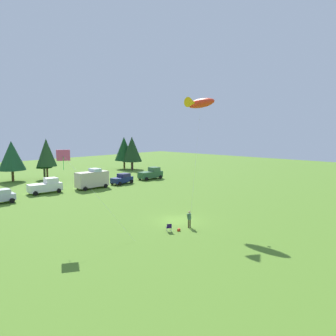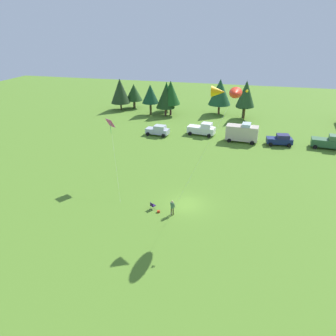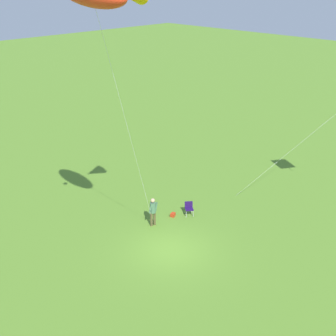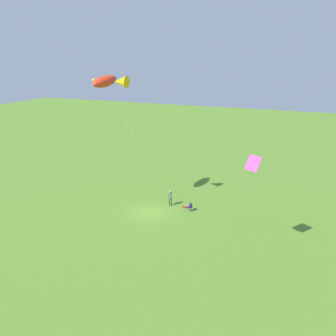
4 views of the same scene
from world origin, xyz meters
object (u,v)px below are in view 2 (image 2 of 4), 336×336
backpack_on_grass (158,211)px  truck_white_pickup (202,129)px  truck_green_flatbed (329,142)px  folding_chair (152,205)px  kite_large_fish (231,92)px  kite_diamond_rainbow (110,124)px  car_navy_hatch (280,140)px  car_silver_compact (158,130)px  van_camper_beige (242,133)px  person_kite_flyer (172,206)px

backpack_on_grass → truck_white_pickup: bearing=89.1°
truck_green_flatbed → folding_chair: bearing=-125.6°
kite_large_fish → kite_diamond_rainbow: (-14.89, 4.06, -5.52)m
backpack_on_grass → kite_large_fish: kite_large_fish is taller
folding_chair → car_navy_hatch: size_ratio=0.19×
kite_large_fish → kite_diamond_rainbow: bearing=164.8°
car_silver_compact → truck_white_pickup: 8.15m
van_camper_beige → kite_diamond_rainbow: size_ratio=0.68×
truck_green_flatbed → kite_large_fish: kite_large_fish is taller
truck_white_pickup → car_navy_hatch: (13.66, -2.09, -0.15)m
backpack_on_grass → truck_white_pickup: 27.93m
person_kite_flyer → kite_diamond_rainbow: (-9.75, 6.99, 6.44)m
car_silver_compact → truck_green_flatbed: size_ratio=0.84×
car_navy_hatch → kite_diamond_rainbow: bearing=-145.7°
person_kite_flyer → van_camper_beige: 26.78m
truck_white_pickup → kite_diamond_rainbow: size_ratio=0.64×
truck_white_pickup → backpack_on_grass: bearing=-83.4°
kite_diamond_rainbow → backpack_on_grass: bearing=-40.3°
backpack_on_grass → car_silver_compact: 26.77m
folding_chair → car_silver_compact: 26.03m
folding_chair → backpack_on_grass: bearing=-84.7°
person_kite_flyer → backpack_on_grass: person_kite_flyer is taller
person_kite_flyer → backpack_on_grass: bearing=96.5°
person_kite_flyer → folding_chair: 2.56m
backpack_on_grass → van_camper_beige: size_ratio=0.06×
van_camper_beige → kite_diamond_rainbow: kite_diamond_rainbow is taller
car_navy_hatch → truck_green_flatbed: truck_green_flatbed is taller
truck_green_flatbed → backpack_on_grass: bearing=-123.9°
backpack_on_grass → kite_diamond_rainbow: size_ratio=0.04×
truck_green_flatbed → kite_diamond_rainbow: (-29.89, -19.23, 6.36)m
folding_chair → van_camper_beige: 26.90m
folding_chair → kite_large_fish: (7.58, 2.35, 12.49)m
folding_chair → truck_white_pickup: 27.43m
folding_chair → backpack_on_grass: (0.85, -0.52, -0.38)m
truck_green_flatbed → kite_large_fish: 30.14m
car_silver_compact → kite_diamond_rainbow: kite_diamond_rainbow is taller
person_kite_flyer → car_silver_compact: car_silver_compact is taller
car_navy_hatch → truck_white_pickup: bearing=165.2°
truck_white_pickup → truck_green_flatbed: (21.31, -1.76, 0.00)m
backpack_on_grass → car_navy_hatch: car_navy_hatch is taller
person_kite_flyer → car_navy_hatch: bearing=-17.0°
car_navy_hatch → kite_large_fish: size_ratio=0.32×
truck_white_pickup → kite_large_fish: kite_large_fish is taller
truck_white_pickup → car_navy_hatch: bearing=-1.2°
person_kite_flyer → truck_green_flatbed: 33.06m
car_silver_compact → truck_white_pickup: bearing=20.9°
folding_chair → kite_diamond_rainbow: bearing=85.5°
folding_chair → truck_green_flatbed: bearing=-4.6°
folding_chair → kite_diamond_rainbow: (-7.31, 6.41, 6.97)m
person_kite_flyer → kite_diamond_rainbow: bearing=63.1°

